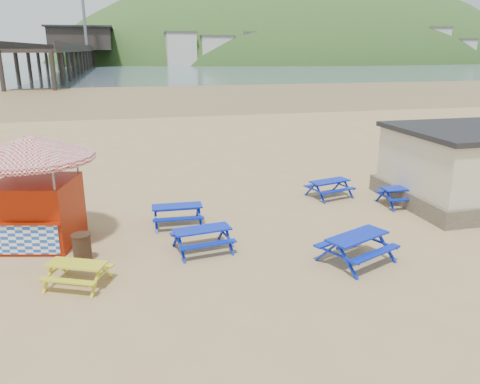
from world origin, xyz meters
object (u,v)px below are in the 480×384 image
object	(u,v)px
picnic_table_yellow	(78,274)
litter_bin	(82,247)
picnic_table_blue_b	(329,189)
ice_cream_kiosk	(33,176)
picnic_table_blue_a	(177,215)

from	to	relation	value
picnic_table_yellow	litter_bin	distance (m)	1.60
picnic_table_blue_b	ice_cream_kiosk	world-z (taller)	ice_cream_kiosk
picnic_table_blue_a	picnic_table_yellow	distance (m)	5.06
picnic_table_yellow	litter_bin	world-z (taller)	litter_bin
picnic_table_blue_a	picnic_table_yellow	xyz separation A→B (m)	(-3.16, -3.94, -0.05)
picnic_table_yellow	litter_bin	xyz separation A→B (m)	(0.01, 1.59, 0.11)
picnic_table_yellow	litter_bin	size ratio (longest dim) A/B	2.26
litter_bin	picnic_table_blue_b	bearing A→B (deg)	22.83
ice_cream_kiosk	litter_bin	bearing A→B (deg)	-38.25
picnic_table_yellow	litter_bin	bearing A→B (deg)	114.07
picnic_table_blue_b	picnic_table_yellow	distance (m)	11.56
ice_cream_kiosk	litter_bin	xyz separation A→B (m)	(1.45, -1.85, -1.85)
picnic_table_blue_a	litter_bin	bearing A→B (deg)	-141.07
picnic_table_yellow	ice_cream_kiosk	world-z (taller)	ice_cream_kiosk
picnic_table_blue_a	ice_cream_kiosk	xyz separation A→B (m)	(-4.60, -0.50, 1.91)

